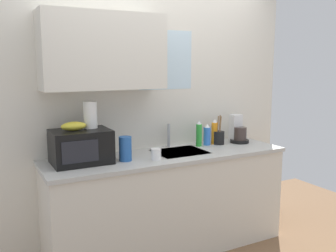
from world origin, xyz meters
name	(u,v)px	position (x,y,z in m)	size (l,w,h in m)	color
kitchen_wall_assembly	(142,99)	(-0.11, 0.31, 1.37)	(2.97, 0.42, 2.50)	silver
counter_unit	(168,201)	(0.00, 0.00, 0.46)	(2.20, 0.63, 0.90)	silver
sink_faucet	(169,135)	(0.13, 0.24, 1.01)	(0.03, 0.03, 0.22)	#B2B5BA
microwave	(81,147)	(-0.76, 0.05, 1.04)	(0.46, 0.35, 0.27)	black
banana_bunch	(74,126)	(-0.81, 0.05, 1.20)	(0.20, 0.11, 0.07)	gold
paper_towel_roll	(90,115)	(-0.66, 0.10, 1.28)	(0.11, 0.11, 0.22)	white
coffee_maker	(238,132)	(0.86, 0.11, 1.00)	(0.19, 0.21, 0.28)	black
dish_soap_bottle_green	(199,134)	(0.41, 0.14, 1.02)	(0.06, 0.06, 0.25)	green
dish_soap_bottle_blue	(207,135)	(0.51, 0.14, 1.00)	(0.07, 0.07, 0.21)	blue
dish_soap_bottle_orange	(215,132)	(0.60, 0.15, 1.02)	(0.06, 0.06, 0.25)	orange
cereal_canister	(125,149)	(-0.42, -0.05, 1.00)	(0.10, 0.10, 0.20)	#2659A5
mug_white	(156,154)	(-0.19, -0.14, 0.95)	(0.08, 0.08, 0.10)	white
utensil_crock	(219,137)	(0.63, 0.12, 0.97)	(0.11, 0.11, 0.29)	black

